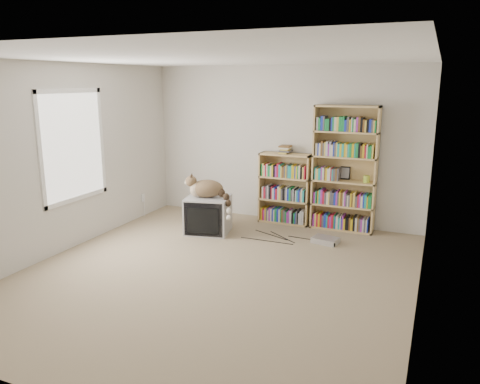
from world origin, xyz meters
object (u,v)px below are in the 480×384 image
at_px(crt_tv, 208,215).
at_px(bookcase_short, 285,191).
at_px(bookcase_tall, 345,172).
at_px(cat, 210,191).
at_px(dvd_player, 325,240).

relative_size(crt_tv, bookcase_short, 0.65).
bearing_deg(bookcase_tall, crt_tv, -152.54).
bearing_deg(cat, bookcase_tall, 6.61).
height_order(cat, bookcase_short, bookcase_short).
height_order(crt_tv, bookcase_short, bookcase_short).
relative_size(crt_tv, cat, 0.91).
relative_size(cat, bookcase_tall, 0.43).
relative_size(crt_tv, bookcase_tall, 0.39).
height_order(crt_tv, bookcase_tall, bookcase_tall).
height_order(crt_tv, dvd_player, crt_tv).
bearing_deg(bookcase_tall, bookcase_short, -179.97).
xyz_separation_m(crt_tv, bookcase_tall, (1.85, 0.96, 0.63)).
bearing_deg(cat, crt_tv, 124.44).
distance_m(cat, bookcase_tall, 2.07).
bearing_deg(crt_tv, bookcase_short, 34.26).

